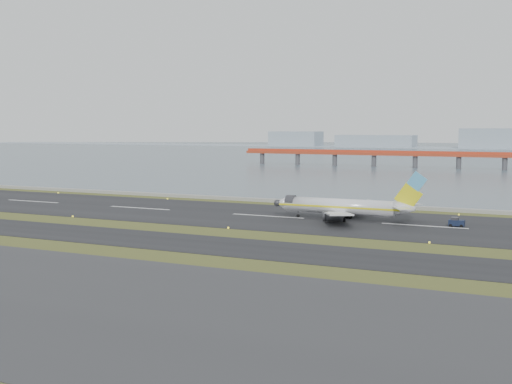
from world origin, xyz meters
TOP-DOWN VIEW (x-y plane):
  - ground at (0.00, 0.00)m, footprint 1000.00×1000.00m
  - apron_strip at (0.00, -55.00)m, footprint 1000.00×50.00m
  - taxiway_strip at (0.00, -12.00)m, footprint 1000.00×18.00m
  - runway_strip at (0.00, 30.00)m, footprint 1000.00×45.00m
  - seawall at (0.00, 60.00)m, footprint 1000.00×2.50m
  - bay_water at (0.00, 460.00)m, footprint 1400.00×800.00m
  - red_pier at (20.00, 250.00)m, footprint 260.00×5.00m
  - far_shoreline at (13.62, 620.00)m, footprint 1400.00×80.00m
  - airliner at (20.41, 31.36)m, footprint 38.52×32.89m
  - pushback_tug at (46.97, 32.06)m, footprint 3.59×2.20m

SIDE VIEW (x-z plane):
  - ground at x=0.00m, z-range 0.00..0.00m
  - bay_water at x=0.00m, z-range -0.65..0.65m
  - apron_strip at x=0.00m, z-range 0.00..0.10m
  - taxiway_strip at x=0.00m, z-range 0.00..0.10m
  - runway_strip at x=0.00m, z-range 0.00..0.10m
  - seawall at x=0.00m, z-range 0.00..1.00m
  - pushback_tug at x=46.97m, z-range -0.03..2.23m
  - airliner at x=20.41m, z-range -2.94..9.86m
  - far_shoreline at x=13.62m, z-range -24.18..36.32m
  - red_pier at x=20.00m, z-range 2.18..12.38m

